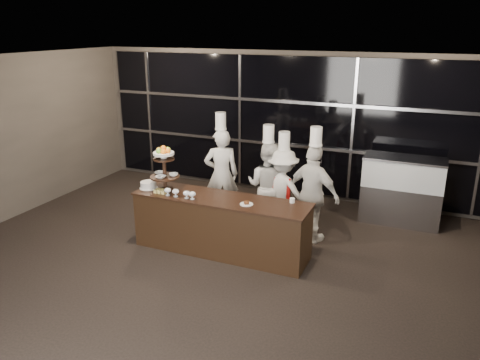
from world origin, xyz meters
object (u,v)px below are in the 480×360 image
at_px(chef_b, 268,185).
at_px(chef_a, 221,173).
at_px(buffet_counter, 221,225).
at_px(chef_d, 313,193).
at_px(chef_c, 283,190).
at_px(layer_cake, 148,185).
at_px(display_stand, 164,165).
at_px(display_case, 402,187).

bearing_deg(chef_b, chef_a, 176.27).
bearing_deg(buffet_counter, chef_d, 38.12).
bearing_deg(chef_c, layer_cake, -148.13).
distance_m(buffet_counter, display_stand, 1.33).
relative_size(buffet_counter, chef_a, 1.41).
bearing_deg(chef_b, chef_c, -6.56).
bearing_deg(buffet_counter, layer_cake, -177.79).
relative_size(buffet_counter, layer_cake, 9.47).
height_order(display_case, chef_a, chef_a).
height_order(display_case, chef_b, chef_b).
bearing_deg(chef_c, display_stand, -144.92).
relative_size(display_case, chef_c, 0.79).
bearing_deg(chef_d, layer_cake, -158.12).
bearing_deg(layer_cake, buffet_counter, 2.21).
distance_m(display_stand, layer_cake, 0.47).
relative_size(display_stand, chef_d, 0.38).
distance_m(display_case, chef_a, 3.30).
bearing_deg(buffet_counter, chef_b, 73.60).
xyz_separation_m(display_case, chef_c, (-1.87, -1.22, 0.07)).
bearing_deg(display_case, chef_a, -159.98).
bearing_deg(chef_b, display_stand, -138.70).
distance_m(display_stand, display_case, 4.29).
distance_m(layer_cake, chef_a, 1.48).
relative_size(buffet_counter, chef_c, 1.58).
relative_size(chef_c, chef_d, 0.91).
bearing_deg(display_case, chef_c, -146.92).
distance_m(chef_c, chef_d, 0.62).
relative_size(buffet_counter, chef_b, 1.51).
bearing_deg(chef_c, buffet_counter, -119.06).
bearing_deg(chef_c, chef_a, 175.59).
xyz_separation_m(display_stand, chef_b, (1.35, 1.19, -0.53)).
xyz_separation_m(display_stand, chef_a, (0.42, 1.25, -0.45)).
relative_size(buffet_counter, chef_d, 1.45).
bearing_deg(chef_b, display_case, 28.74).
bearing_deg(display_stand, display_case, 34.03).
xyz_separation_m(buffet_counter, chef_c, (0.64, 1.15, 0.29)).
height_order(display_stand, layer_cake, display_stand).
bearing_deg(display_stand, chef_b, 41.30).
xyz_separation_m(buffet_counter, layer_cake, (-1.29, -0.05, 0.51)).
bearing_deg(layer_cake, chef_d, 21.88).
relative_size(display_stand, chef_b, 0.40).
bearing_deg(display_case, buffet_counter, -136.66).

